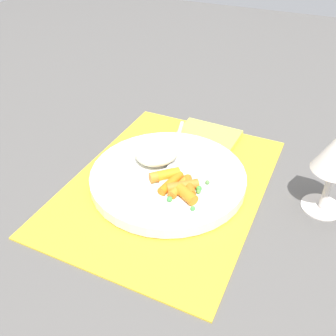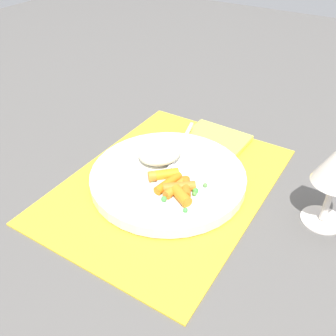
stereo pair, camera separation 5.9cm
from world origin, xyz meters
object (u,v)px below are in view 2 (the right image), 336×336
Objects in this scene: carrot_portion at (174,184)px; napkin at (215,139)px; rice_mound at (160,151)px; plate at (168,177)px; fork at (174,160)px.

napkin is (-0.18, -0.02, -0.02)m from carrot_portion.
rice_mound is 0.14m from napkin.
fork is at bearing -165.01° from plate.
fork reaches higher than plate.
napkin is (-0.12, 0.02, -0.02)m from fork.
carrot_portion is (0.06, 0.06, -0.01)m from rice_mound.
carrot_portion is at bearing 45.00° from plate.
rice_mound is at bearing -129.15° from plate.
carrot_portion is 0.43× the size of fork.
plate reaches higher than napkin.
carrot_portion is at bearing 48.09° from rice_mound.
rice_mound is (-0.03, -0.03, 0.02)m from plate.
plate is at bearing 14.99° from fork.
napkin is (-0.13, 0.05, -0.03)m from rice_mound.
fork is (-0.00, 0.03, -0.01)m from rice_mound.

